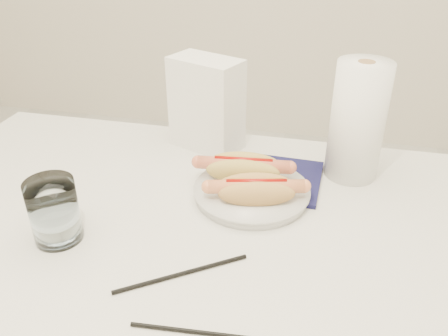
% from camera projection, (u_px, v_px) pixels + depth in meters
% --- Properties ---
extents(table, '(1.20, 0.80, 0.75)m').
position_uv_depth(table, '(187.00, 256.00, 0.83)').
color(table, silver).
rests_on(table, ground).
extents(plate, '(0.25, 0.25, 0.02)m').
position_uv_depth(plate, '(251.00, 193.00, 0.89)').
color(plate, silver).
rests_on(plate, table).
extents(hotdog_left, '(0.18, 0.09, 0.05)m').
position_uv_depth(hotdog_left, '(243.00, 168.00, 0.91)').
color(hotdog_left, tan).
rests_on(hotdog_left, plate).
extents(hotdog_right, '(0.18, 0.10, 0.05)m').
position_uv_depth(hotdog_right, '(256.00, 190.00, 0.84)').
color(hotdog_right, tan).
rests_on(hotdog_right, plate).
extents(water_glass, '(0.08, 0.08, 0.11)m').
position_uv_depth(water_glass, '(54.00, 211.00, 0.76)').
color(water_glass, silver).
rests_on(water_glass, table).
extents(chopstick_near, '(0.18, 0.13, 0.01)m').
position_uv_depth(chopstick_near, '(182.00, 274.00, 0.70)').
color(chopstick_near, black).
rests_on(chopstick_near, table).
extents(chopstick_far, '(0.19, 0.02, 0.01)m').
position_uv_depth(chopstick_far, '(201.00, 333.00, 0.61)').
color(chopstick_far, black).
rests_on(chopstick_far, table).
extents(napkin_box, '(0.18, 0.14, 0.21)m').
position_uv_depth(napkin_box, '(206.00, 104.00, 1.03)').
color(napkin_box, white).
rests_on(napkin_box, table).
extents(navy_napkin, '(0.18, 0.18, 0.01)m').
position_uv_depth(navy_napkin, '(278.00, 178.00, 0.95)').
color(navy_napkin, '#13133C').
rests_on(navy_napkin, table).
extents(paper_towel_roll, '(0.11, 0.11, 0.24)m').
position_uv_depth(paper_towel_roll, '(357.00, 121.00, 0.91)').
color(paper_towel_roll, white).
rests_on(paper_towel_roll, table).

